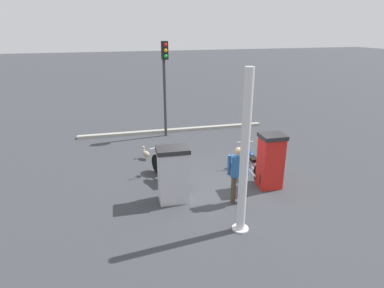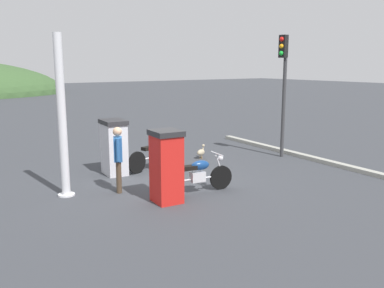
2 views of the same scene
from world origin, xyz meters
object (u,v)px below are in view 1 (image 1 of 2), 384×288
wandering_duck (146,153)px  roadside_traffic_light (165,74)px  fuel_pump_near (270,161)px  motorcycle_near_pump (250,161)px  motorcycle_far_pump (167,167)px  attendant_person (238,172)px  fuel_pump_far (173,174)px  canopy_support_pole (244,159)px

wandering_duck → roadside_traffic_light: roadside_traffic_light is taller
fuel_pump_near → motorcycle_near_pump: 1.04m
fuel_pump_near → motorcycle_far_pump: bearing=66.3°
wandering_duck → roadside_traffic_light: size_ratio=0.12×
attendant_person → roadside_traffic_light: 6.47m
fuel_pump_far → motorcycle_near_pump: 2.95m
fuel_pump_near → roadside_traffic_light: 6.20m
fuel_pump_far → attendant_person: 1.74m
roadside_traffic_light → canopy_support_pole: bearing=-178.5°
roadside_traffic_light → fuel_pump_far: bearing=169.7°
fuel_pump_near → wandering_duck: bearing=45.2°
motorcycle_near_pump → roadside_traffic_light: bearing=20.8°
fuel_pump_near → motorcycle_far_pump: size_ratio=0.84×
wandering_duck → canopy_support_pole: 5.43m
canopy_support_pole → motorcycle_far_pump: bearing=20.3°
fuel_pump_far → attendant_person: attendant_person is taller
wandering_duck → roadside_traffic_light: 3.69m
fuel_pump_near → motorcycle_near_pump: (0.95, 0.18, -0.37)m
motorcycle_far_pump → canopy_support_pole: 3.50m
attendant_person → wandering_duck: bearing=26.7°
fuel_pump_far → roadside_traffic_light: (5.59, -1.01, 1.93)m
motorcycle_far_pump → wandering_duck: size_ratio=4.25×
motorcycle_near_pump → canopy_support_pole: bearing=150.2°
motorcycle_near_pump → attendant_person: size_ratio=1.25×
motorcycle_near_pump → wandering_duck: motorcycle_near_pump is taller
motorcycle_far_pump → attendant_person: 2.45m
attendant_person → canopy_support_pole: (-1.18, 0.43, 0.90)m
fuel_pump_far → motorcycle_near_pump: fuel_pump_far is taller
motorcycle_far_pump → roadside_traffic_light: 4.97m
fuel_pump_far → canopy_support_pole: 2.38m
fuel_pump_near → roadside_traffic_light: (5.59, 1.93, 1.89)m
motorcycle_near_pump → roadside_traffic_light: (4.63, 1.76, 2.26)m
attendant_person → canopy_support_pole: canopy_support_pole is taller
fuel_pump_near → canopy_support_pole: 2.67m
motorcycle_near_pump → canopy_support_pole: canopy_support_pole is taller
fuel_pump_far → wandering_duck: fuel_pump_far is taller
motorcycle_far_pump → roadside_traffic_light: (4.33, -0.93, 2.26)m
canopy_support_pole → fuel_pump_near: bearing=-44.4°
attendant_person → canopy_support_pole: bearing=160.2°
wandering_duck → canopy_support_pole: (-4.97, -1.48, 1.60)m
roadside_traffic_light → wandering_duck: bearing=151.8°
fuel_pump_far → roadside_traffic_light: bearing=-10.3°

